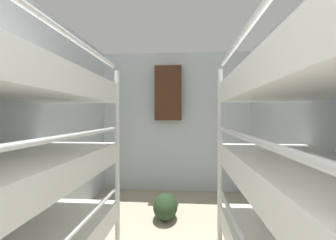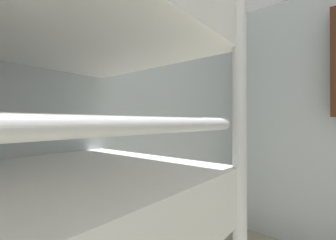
{
  "view_description": "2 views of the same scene",
  "coord_description": "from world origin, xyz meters",
  "px_view_note": "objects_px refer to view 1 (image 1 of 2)",
  "views": [
    {
      "loc": [
        0.16,
        0.23,
        1.28
      ],
      "look_at": [
        -0.04,
        2.82,
        1.24
      ],
      "focal_mm": 24.0,
      "sensor_mm": 36.0,
      "label": 1
    },
    {
      "loc": [
        -0.21,
        1.62,
        1.17
      ],
      "look_at": [
        -0.75,
        2.28,
        1.18
      ],
      "focal_mm": 24.0,
      "sensor_mm": 36.0,
      "label": 2
    }
  ],
  "objects_px": {
    "bunk_stack_right_near": "(326,183)",
    "hanging_coat": "(168,93)",
    "bunk_stack_left_near": "(0,176)",
    "duffel_bag": "(165,206)"
  },
  "relations": [
    {
      "from": "bunk_stack_left_near",
      "to": "hanging_coat",
      "type": "distance_m",
      "value": 2.74
    },
    {
      "from": "bunk_stack_right_near",
      "to": "hanging_coat",
      "type": "height_order",
      "value": "hanging_coat"
    },
    {
      "from": "duffel_bag",
      "to": "bunk_stack_left_near",
      "type": "bearing_deg",
      "value": -115.75
    },
    {
      "from": "bunk_stack_left_near",
      "to": "duffel_bag",
      "type": "height_order",
      "value": "bunk_stack_left_near"
    },
    {
      "from": "bunk_stack_right_near",
      "to": "bunk_stack_left_near",
      "type": "bearing_deg",
      "value": 180.0
    },
    {
      "from": "bunk_stack_right_near",
      "to": "hanging_coat",
      "type": "bearing_deg",
      "value": 111.07
    },
    {
      "from": "bunk_stack_left_near",
      "to": "bunk_stack_right_near",
      "type": "bearing_deg",
      "value": 0.0
    },
    {
      "from": "duffel_bag",
      "to": "hanging_coat",
      "type": "relative_size",
      "value": 0.51
    },
    {
      "from": "bunk_stack_left_near",
      "to": "bunk_stack_right_near",
      "type": "xyz_separation_m",
      "value": [
        1.72,
        0.0,
        0.0
      ]
    },
    {
      "from": "bunk_stack_left_near",
      "to": "duffel_bag",
      "type": "bearing_deg",
      "value": 64.25
    }
  ]
}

